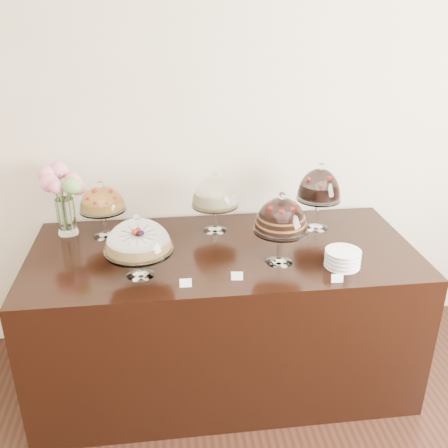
{
  "coord_description": "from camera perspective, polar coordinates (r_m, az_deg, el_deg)",
  "views": [
    {
      "loc": [
        -0.46,
        -0.08,
        2.21
      ],
      "look_at": [
        -0.16,
        2.4,
        1.08
      ],
      "focal_mm": 40.0,
      "sensor_mm": 36.0,
      "label": 1
    }
  ],
  "objects": [
    {
      "name": "wall_back",
      "position": [
        3.2,
        1.51,
        11.47
      ],
      "size": [
        5.0,
        0.04,
        3.0
      ],
      "primitive_type": "cube",
      "color": "beige",
      "rests_on": "ground"
    },
    {
      "name": "cake_stand_cheesecake",
      "position": [
        3.01,
        -1.05,
        3.38
      ],
      "size": [
        0.29,
        0.29,
        0.37
      ],
      "color": "white",
      "rests_on": "display_counter"
    },
    {
      "name": "display_counter",
      "position": [
        3.1,
        -0.12,
        -10.3
      ],
      "size": [
        2.2,
        1.0,
        0.9
      ],
      "primitive_type": "cube",
      "color": "black",
      "rests_on": "ground"
    },
    {
      "name": "cake_stand_dark_choco",
      "position": [
        3.08,
        10.83,
        4.15
      ],
      "size": [
        0.27,
        0.27,
        0.42
      ],
      "color": "white",
      "rests_on": "display_counter"
    },
    {
      "name": "plate_stack",
      "position": [
        2.73,
        13.4,
        -3.88
      ],
      "size": [
        0.18,
        0.18,
        0.09
      ],
      "color": "white",
      "rests_on": "display_counter"
    },
    {
      "name": "cake_stand_choco_layer",
      "position": [
        2.63,
        6.53,
        0.71
      ],
      "size": [
        0.29,
        0.29,
        0.41
      ],
      "color": "white",
      "rests_on": "display_counter"
    },
    {
      "name": "cake_stand_sugar_sponge",
      "position": [
        2.55,
        -9.81,
        -1.67
      ],
      "size": [
        0.35,
        0.35,
        0.34
      ],
      "color": "white",
      "rests_on": "display_counter"
    },
    {
      "name": "cake_stand_fruit_tart",
      "position": [
        3.02,
        -13.75,
        2.56
      ],
      "size": [
        0.28,
        0.28,
        0.35
      ],
      "color": "white",
      "rests_on": "display_counter"
    },
    {
      "name": "flower_vase",
      "position": [
        3.11,
        -17.98,
        3.67
      ],
      "size": [
        0.28,
        0.32,
        0.43
      ],
      "color": "white",
      "rests_on": "display_counter"
    },
    {
      "name": "price_card_extra",
      "position": [
        2.55,
        1.5,
        -5.96
      ],
      "size": [
        0.06,
        0.02,
        0.04
      ],
      "primitive_type": "cube",
      "rotation": [
        -0.21,
        0.0,
        -0.12
      ],
      "color": "white",
      "rests_on": "display_counter"
    },
    {
      "name": "price_card_left",
      "position": [
        2.5,
        -4.41,
        -6.73
      ],
      "size": [
        0.06,
        0.02,
        0.04
      ],
      "primitive_type": "cube",
      "rotation": [
        -0.21,
        0.0,
        -0.02
      ],
      "color": "white",
      "rests_on": "display_counter"
    },
    {
      "name": "price_card_right",
      "position": [
        2.6,
        12.81,
        -6.07
      ],
      "size": [
        0.06,
        0.02,
        0.04
      ],
      "primitive_type": "cube",
      "rotation": [
        -0.21,
        0.0,
        -0.07
      ],
      "color": "white",
      "rests_on": "display_counter"
    }
  ]
}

